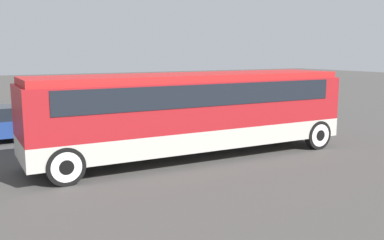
% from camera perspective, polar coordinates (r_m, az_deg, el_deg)
% --- Properties ---
extents(ground_plane, '(120.00, 120.00, 0.00)m').
position_cam_1_polar(ground_plane, '(15.08, 0.00, -4.92)').
color(ground_plane, '#423F3D').
extents(tour_bus, '(11.31, 2.70, 2.91)m').
position_cam_1_polar(tour_bus, '(14.80, 0.33, 1.78)').
color(tour_bus, '#B7B2A8').
rests_on(tour_bus, ground_plane).
extents(parked_car_mid, '(4.48, 1.88, 1.44)m').
position_cam_1_polar(parked_car_mid, '(19.04, -7.70, 0.12)').
color(parked_car_mid, black).
rests_on(parked_car_mid, ground_plane).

